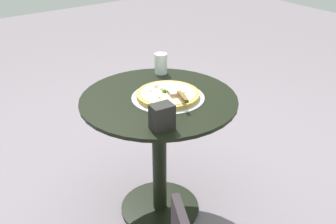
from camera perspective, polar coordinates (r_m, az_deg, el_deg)
ground_plane at (r=2.44m, az=-1.15°, el=-13.58°), size 10.00×10.00×0.00m
patio_table at (r=2.14m, az=-1.28°, el=-3.32°), size 0.81×0.81×0.73m
pizza_on_tray at (r=2.02m, az=-0.01°, el=2.44°), size 0.37×0.37×0.05m
pizza_server at (r=1.96m, az=1.60°, el=2.71°), size 0.11×0.22×0.02m
drinking_cup at (r=2.31m, az=-1.03°, el=6.95°), size 0.07×0.07×0.12m
napkin_dispenser at (r=1.73m, az=-0.86°, el=-0.66°), size 0.11×0.08×0.11m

